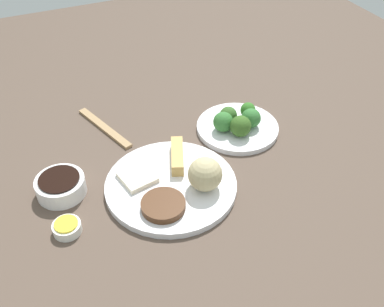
% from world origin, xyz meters
% --- Properties ---
extents(tabletop, '(2.20, 2.20, 0.02)m').
position_xyz_m(tabletop, '(0.00, 0.00, 0.01)').
color(tabletop, brown).
rests_on(tabletop, ground).
extents(main_plate, '(0.30, 0.30, 0.02)m').
position_xyz_m(main_plate, '(-0.04, 0.01, 0.03)').
color(main_plate, white).
rests_on(main_plate, tabletop).
extents(rice_scoop, '(0.08, 0.08, 0.08)m').
position_xyz_m(rice_scoop, '(-0.09, -0.06, 0.07)').
color(rice_scoop, tan).
rests_on(rice_scoop, main_plate).
extents(spring_roll, '(0.12, 0.07, 0.03)m').
position_xyz_m(spring_roll, '(0.02, -0.04, 0.05)').
color(spring_roll, tan).
rests_on(spring_roll, main_plate).
extents(crab_rangoon_wonton, '(0.09, 0.09, 0.01)m').
position_xyz_m(crab_rangoon_wonton, '(0.00, 0.07, 0.04)').
color(crab_rangoon_wonton, beige).
rests_on(crab_rangoon_wonton, main_plate).
extents(stir_fry_heap, '(0.10, 0.10, 0.02)m').
position_xyz_m(stir_fry_heap, '(-0.11, 0.05, 0.04)').
color(stir_fry_heap, '#4A2A16').
rests_on(stir_fry_heap, main_plate).
extents(broccoli_plate, '(0.22, 0.22, 0.01)m').
position_xyz_m(broccoli_plate, '(0.09, -0.24, 0.03)').
color(broccoli_plate, white).
rests_on(broccoli_plate, tabletop).
extents(broccoli_floret_0, '(0.04, 0.04, 0.04)m').
position_xyz_m(broccoli_floret_0, '(0.11, -0.28, 0.05)').
color(broccoli_floret_0, '#306B23').
rests_on(broccoli_floret_0, broccoli_plate).
extents(broccoli_floret_1, '(0.05, 0.05, 0.05)m').
position_xyz_m(broccoli_floret_1, '(0.07, -0.27, 0.06)').
color(broccoli_floret_1, '#336F32').
rests_on(broccoli_floret_1, broccoli_plate).
extents(broccoli_floret_2, '(0.05, 0.05, 0.05)m').
position_xyz_m(broccoli_floret_2, '(0.09, -0.19, 0.06)').
color(broccoli_floret_2, '#347031').
rests_on(broccoli_floret_2, broccoli_plate).
extents(broccoli_floret_3, '(0.05, 0.05, 0.05)m').
position_xyz_m(broccoli_floret_3, '(0.05, -0.22, 0.06)').
color(broccoli_floret_3, '#365E21').
rests_on(broccoli_floret_3, broccoli_plate).
extents(broccoli_floret_4, '(0.05, 0.05, 0.05)m').
position_xyz_m(broccoli_floret_4, '(0.11, -0.22, 0.06)').
color(broccoli_floret_4, '#355F26').
rests_on(broccoli_floret_4, broccoli_plate).
extents(soy_sauce_bowl, '(0.11, 0.11, 0.04)m').
position_xyz_m(soy_sauce_bowl, '(0.04, 0.23, 0.04)').
color(soy_sauce_bowl, white).
rests_on(soy_sauce_bowl, tabletop).
extents(soy_sauce_bowl_liquid, '(0.09, 0.09, 0.00)m').
position_xyz_m(soy_sauce_bowl_liquid, '(0.04, 0.23, 0.06)').
color(soy_sauce_bowl_liquid, black).
rests_on(soy_sauce_bowl_liquid, soy_sauce_bowl).
extents(sauce_ramekin_hot_mustard, '(0.06, 0.06, 0.02)m').
position_xyz_m(sauce_ramekin_hot_mustard, '(-0.07, 0.25, 0.03)').
color(sauce_ramekin_hot_mustard, white).
rests_on(sauce_ramekin_hot_mustard, tabletop).
extents(sauce_ramekin_hot_mustard_liquid, '(0.05, 0.05, 0.00)m').
position_xyz_m(sauce_ramekin_hot_mustard_liquid, '(-0.07, 0.25, 0.04)').
color(sauce_ramekin_hot_mustard_liquid, yellow).
rests_on(sauce_ramekin_hot_mustard_liquid, sauce_ramekin_hot_mustard).
extents(chopsticks_pair, '(0.22, 0.09, 0.01)m').
position_xyz_m(chopsticks_pair, '(0.24, 0.08, 0.02)').
color(chopsticks_pair, '#A27F55').
rests_on(chopsticks_pair, tabletop).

